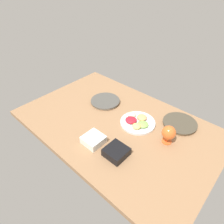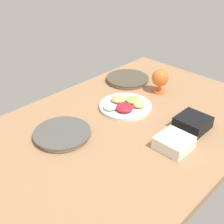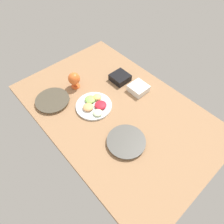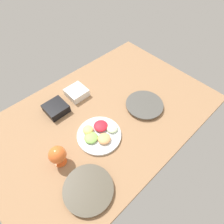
# 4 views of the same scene
# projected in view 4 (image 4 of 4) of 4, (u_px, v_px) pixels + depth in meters

# --- Properties ---
(ground_plane) EXTENTS (1.60, 1.04, 0.04)m
(ground_plane) POSITION_uv_depth(u_px,v_px,m) (103.00, 116.00, 1.33)
(ground_plane) COLOR #99704C
(dinner_plate_left) EXTENTS (0.27, 0.27, 0.03)m
(dinner_plate_left) POSITION_uv_depth(u_px,v_px,m) (144.00, 105.00, 1.36)
(dinner_plate_left) COLOR silver
(dinner_plate_left) RESTS_ON ground_plane
(dinner_plate_right) EXTENTS (0.27, 0.27, 0.03)m
(dinner_plate_right) POSITION_uv_depth(u_px,v_px,m) (88.00, 189.00, 1.00)
(dinner_plate_right) COLOR beige
(dinner_plate_right) RESTS_ON ground_plane
(fruit_platter) EXTENTS (0.28, 0.28, 0.05)m
(fruit_platter) POSITION_uv_depth(u_px,v_px,m) (99.00, 134.00, 1.20)
(fruit_platter) COLOR silver
(fruit_platter) RESTS_ON ground_plane
(hurricane_glass_orange) EXTENTS (0.10, 0.10, 0.14)m
(hurricane_glass_orange) POSITION_uv_depth(u_px,v_px,m) (58.00, 155.00, 1.04)
(hurricane_glass_orange) COLOR orange
(hurricane_glass_orange) RESTS_ON ground_plane
(square_bowl_white) EXTENTS (0.14, 0.14, 0.06)m
(square_bowl_white) POSITION_uv_depth(u_px,v_px,m) (77.00, 92.00, 1.41)
(square_bowl_white) COLOR white
(square_bowl_white) RESTS_ON ground_plane
(square_bowl_black) EXTENTS (0.15, 0.15, 0.06)m
(square_bowl_black) POSITION_uv_depth(u_px,v_px,m) (56.00, 108.00, 1.31)
(square_bowl_black) COLOR black
(square_bowl_black) RESTS_ON ground_plane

